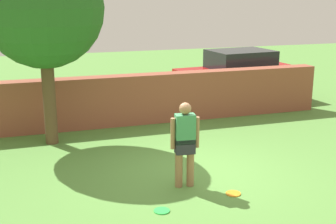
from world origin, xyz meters
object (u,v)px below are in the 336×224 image
Objects in this scene: tree at (43,8)px; frisbee_green at (162,211)px; car at (240,76)px; person at (185,141)px; frisbee_orange at (233,194)px.

tree is 17.03× the size of frisbee_green.
tree is at bearing 109.27° from frisbee_green.
tree is 5.50m from frisbee_green.
frisbee_green is at bearing 48.96° from car.
frisbee_green is (-0.71, -0.84, -0.89)m from person.
car is at bearing 62.56° from frisbee_orange.
frisbee_orange is at bearing 56.93° from car.
frisbee_orange is (0.72, -0.61, -0.89)m from person.
car is at bearing -117.61° from person.
person is 1.29m from frisbee_orange.
frisbee_green is at bearing -170.58° from frisbee_orange.
frisbee_green is at bearing 56.94° from person.
tree is at bearing 126.10° from frisbee_orange.
car is 8.41m from frisbee_green.
frisbee_green is (1.48, -4.23, -3.19)m from tree.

